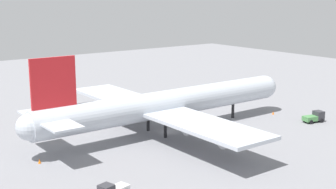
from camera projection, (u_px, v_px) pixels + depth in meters
ground_plane at (168, 132)px, 103.88m from camera, size 270.75×270.75×0.00m
cargo_airplane at (166, 104)px, 102.26m from camera, size 67.69×59.37×18.69m
catering_truck at (176, 100)px, 130.69m from camera, size 4.52×2.82×2.02m
fuel_truck at (315, 117)px, 111.41m from camera, size 5.45×3.51×2.57m
safety_cone_nose at (273, 113)px, 118.68m from camera, size 0.54×0.54×0.78m
safety_cone_tail at (40, 161)px, 84.33m from camera, size 0.57×0.57×0.81m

